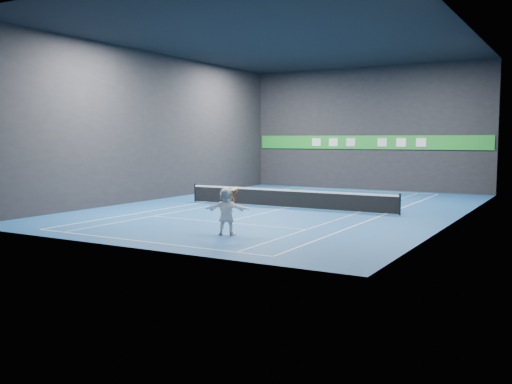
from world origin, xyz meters
The scene contains 20 objects.
ground centered at (0.00, 0.00, 0.00)m, with size 26.00×26.00×0.00m, color #194D8A.
ceiling centered at (0.00, 0.00, 9.00)m, with size 26.00×26.00×0.00m, color black.
wall_back centered at (0.00, 13.00, 4.50)m, with size 18.00×0.10×9.00m, color black.
wall_front centered at (0.00, -13.00, 4.50)m, with size 18.00×0.10×9.00m, color black.
wall_left centered at (-9.00, 0.00, 4.50)m, with size 0.10×26.00×9.00m, color black.
wall_right centered at (9.00, 0.00, 4.50)m, with size 0.10×26.00×9.00m, color black.
baseline_near centered at (0.00, -11.89, 0.00)m, with size 10.98×0.08×0.01m, color white.
baseline_far centered at (0.00, 11.89, 0.00)m, with size 10.98×0.08×0.01m, color white.
sideline_doubles_left centered at (-5.49, 0.00, 0.00)m, with size 0.08×23.78×0.01m, color white.
sideline_doubles_right centered at (5.49, 0.00, 0.00)m, with size 0.08×23.78×0.01m, color white.
sideline_singles_left centered at (-4.11, 0.00, 0.00)m, with size 0.06×23.78×0.01m, color white.
sideline_singles_right centered at (4.11, 0.00, 0.00)m, with size 0.06×23.78×0.01m, color white.
service_line_near centered at (0.00, -6.40, 0.00)m, with size 8.23×0.06×0.01m, color white.
service_line_far centered at (0.00, 6.40, 0.00)m, with size 8.23×0.06×0.01m, color white.
center_service_line centered at (0.00, 0.00, 0.00)m, with size 0.06×12.80×0.01m, color white.
player centered at (1.94, -9.13, 0.94)m, with size 1.74×0.55×1.88m, color white.
tennis_ball centered at (1.64, -9.13, 2.62)m, with size 0.06×0.06×0.06m, color #C4D623.
tennis_net centered at (0.00, 0.00, 0.54)m, with size 12.50×0.10×1.07m.
sponsor_banner centered at (0.00, 12.93, 3.50)m, with size 17.64×0.11×1.00m.
tennis_racket centered at (2.26, -9.08, 1.67)m, with size 0.43×0.34×0.60m.
Camera 1 is at (13.95, -27.70, 3.75)m, focal length 40.00 mm.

